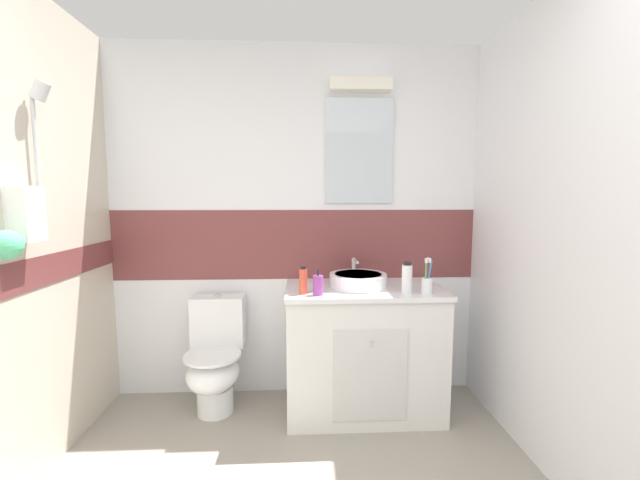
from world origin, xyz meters
name	(u,v)px	position (x,y,z in m)	size (l,w,h in m)	color
wall_back_tiled	(297,222)	(0.01, 2.45, 1.26)	(3.20, 0.20, 2.50)	white
wall_right_plain	(606,242)	(1.35, 1.20, 1.25)	(0.10, 3.48, 2.50)	white
vanity_cabinet	(363,348)	(0.45, 2.11, 0.43)	(1.03, 0.59, 0.85)	silver
sink_basin	(358,280)	(0.41, 2.12, 0.90)	(0.38, 0.42, 0.17)	white
toilet	(215,359)	(-0.54, 2.16, 0.36)	(0.37, 0.50, 0.77)	white
toothbrush_cup	(427,284)	(0.81, 1.92, 0.91)	(0.07, 0.07, 0.22)	white
soap_dispenser	(318,285)	(0.14, 1.92, 0.91)	(0.06, 0.06, 0.16)	#993F99
shampoo_bottle_tall	(407,278)	(0.69, 1.93, 0.94)	(0.06, 0.06, 0.20)	white
deodorant_spray_can	(303,281)	(0.05, 1.95, 0.93)	(0.05, 0.05, 0.18)	#D84C33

